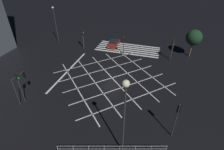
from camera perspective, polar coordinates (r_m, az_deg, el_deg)
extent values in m
plane|color=black|center=(27.41, 0.00, -0.93)|extent=(200.00, 200.00, 0.00)
cube|color=silver|center=(34.83, 4.30, 7.07)|extent=(12.84, 0.50, 0.01)
cube|color=silver|center=(35.62, 4.64, 7.68)|extent=(12.84, 0.50, 0.01)
cube|color=silver|center=(36.42, 4.96, 8.28)|extent=(12.84, 0.50, 0.01)
cube|color=silver|center=(37.21, 5.27, 8.84)|extent=(12.84, 0.50, 0.01)
cube|color=silver|center=(38.02, 5.57, 9.38)|extent=(12.84, 0.50, 0.01)
cube|color=silver|center=(38.83, 5.86, 9.90)|extent=(12.84, 0.50, 0.01)
cube|color=silver|center=(31.79, -4.86, 4.25)|extent=(11.20, 11.20, 0.01)
cube|color=silver|center=(30.08, 9.65, 2.00)|extent=(11.20, 11.20, 0.01)
cube|color=silver|center=(29.54, -2.60, 1.86)|extent=(11.20, 11.20, 0.01)
cube|color=silver|center=(28.63, 5.05, 0.61)|extent=(11.20, 11.20, 0.01)
cube|color=silver|center=(27.40, 0.00, -0.93)|extent=(11.20, 11.20, 0.01)
cube|color=silver|center=(27.40, 0.00, -0.93)|extent=(11.20, 11.20, 0.01)
cube|color=silver|center=(25.41, 3.04, -4.16)|extent=(11.20, 11.20, 0.01)
cube|color=silver|center=(26.43, -5.47, -2.58)|extent=(11.20, 11.20, 0.01)
cube|color=silver|center=(23.59, 6.59, -7.90)|extent=(11.20, 11.20, 0.01)
cube|color=silver|center=(25.74, -11.32, -4.31)|extent=(11.20, 11.20, 0.01)
cube|color=silver|center=(30.16, -14.02, 1.51)|extent=(0.30, 12.84, 0.01)
cylinder|color=#2D2D30|center=(24.52, -27.72, -3.65)|extent=(0.11, 0.11, 4.53)
cube|color=black|center=(23.52, -28.59, -0.29)|extent=(0.16, 0.28, 0.90)
sphere|color=black|center=(23.29, -28.59, 0.28)|extent=(0.18, 0.18, 0.18)
sphere|color=black|center=(23.44, -28.40, -0.33)|extent=(0.18, 0.18, 0.18)
sphere|color=green|center=(23.59, -28.20, -0.94)|extent=(0.18, 0.18, 0.18)
cube|color=black|center=(23.58, -28.75, -0.25)|extent=(0.02, 0.36, 0.98)
cylinder|color=#2D2D30|center=(24.45, -28.84, -5.01)|extent=(0.11, 0.11, 3.93)
cylinder|color=#2D2D30|center=(24.04, -28.45, -0.20)|extent=(0.09, 2.04, 0.09)
cube|color=black|center=(24.84, -26.68, 0.19)|extent=(0.28, 0.16, 0.90)
sphere|color=red|center=(24.76, -26.70, 0.91)|extent=(0.18, 0.18, 0.18)
sphere|color=black|center=(24.91, -26.52, 0.33)|extent=(0.18, 0.18, 0.18)
sphere|color=black|center=(25.06, -26.35, -0.24)|extent=(0.18, 0.18, 0.18)
cube|color=black|center=(24.79, -26.81, 0.08)|extent=(0.36, 0.02, 0.98)
cylinder|color=#2D2D30|center=(33.91, 3.81, 9.74)|extent=(0.11, 0.11, 3.66)
cube|color=black|center=(33.27, 3.84, 11.74)|extent=(0.28, 0.16, 0.90)
sphere|color=red|center=(33.06, 3.82, 12.16)|extent=(0.18, 0.18, 0.18)
sphere|color=black|center=(33.17, 3.80, 11.68)|extent=(0.18, 0.18, 0.18)
sphere|color=black|center=(33.29, 3.78, 11.20)|extent=(0.18, 0.18, 0.18)
cube|color=black|center=(33.36, 3.88, 11.80)|extent=(0.36, 0.02, 0.98)
cylinder|color=#2D2D30|center=(18.93, 19.95, -14.08)|extent=(0.11, 0.11, 4.37)
cube|color=black|center=(17.87, 20.99, -10.10)|extent=(0.28, 0.16, 0.90)
sphere|color=red|center=(17.76, 21.18, -9.15)|extent=(0.18, 0.18, 0.18)
sphere|color=black|center=(17.95, 20.98, -9.86)|extent=(0.18, 0.18, 0.18)
sphere|color=black|center=(18.15, 20.79, -10.55)|extent=(0.18, 0.18, 0.18)
cube|color=black|center=(17.81, 20.99, -10.29)|extent=(0.36, 0.02, 0.98)
cylinder|color=#2D2D30|center=(33.62, 19.16, 7.80)|extent=(0.11, 0.11, 3.81)
cube|color=black|center=(32.95, 19.61, 9.90)|extent=(0.28, 0.16, 0.90)
sphere|color=black|center=(32.73, 19.71, 10.30)|extent=(0.18, 0.18, 0.18)
sphere|color=black|center=(32.84, 19.61, 9.82)|extent=(0.18, 0.18, 0.18)
sphere|color=green|center=(32.96, 19.51, 9.35)|extent=(0.18, 0.18, 0.18)
cube|color=black|center=(33.03, 19.61, 9.95)|extent=(0.36, 0.02, 0.98)
cylinder|color=#2D2D30|center=(36.66, -9.34, 11.72)|extent=(0.11, 0.11, 4.21)
cube|color=black|center=(35.98, -9.67, 14.01)|extent=(0.28, 0.16, 0.90)
sphere|color=black|center=(35.79, -9.79, 14.40)|extent=(0.18, 0.18, 0.18)
sphere|color=black|center=(35.89, -9.75, 13.95)|extent=(0.18, 0.18, 0.18)
sphere|color=green|center=(35.99, -9.70, 13.50)|extent=(0.18, 0.18, 0.18)
cube|color=black|center=(36.06, -9.61, 14.06)|extent=(0.36, 0.02, 0.98)
cylinder|color=#2D2D30|center=(36.56, -9.48, 11.40)|extent=(0.11, 0.11, 3.92)
cube|color=black|center=(35.98, -9.50, 13.52)|extent=(0.16, 0.28, 0.90)
sphere|color=black|center=(35.83, -9.37, 13.96)|extent=(0.18, 0.18, 0.18)
sphere|color=orange|center=(35.93, -9.33, 13.51)|extent=(0.18, 0.18, 0.18)
sphere|color=black|center=(36.04, -9.29, 13.06)|extent=(0.18, 0.18, 0.18)
cube|color=black|center=(36.02, -9.63, 13.53)|extent=(0.02, 0.36, 0.98)
cylinder|color=#2D2D30|center=(33.04, 18.95, 7.71)|extent=(0.11, 0.11, 4.15)
cube|color=black|center=(32.42, 19.22, 10.24)|extent=(0.16, 0.28, 0.90)
sphere|color=red|center=(32.30, 19.13, 10.76)|extent=(0.18, 0.18, 0.18)
sphere|color=black|center=(32.41, 19.03, 10.28)|extent=(0.18, 0.18, 0.18)
sphere|color=black|center=(32.52, 18.93, 9.80)|extent=(0.18, 0.18, 0.18)
cube|color=black|center=(32.42, 19.38, 10.22)|extent=(0.02, 0.36, 0.98)
cylinder|color=#2D2D30|center=(15.33, 3.87, -15.48)|extent=(0.14, 0.14, 8.01)
sphere|color=#F4EAC6|center=(12.47, 4.59, -2.83)|extent=(0.59, 0.59, 0.59)
cylinder|color=#2D2D30|center=(40.68, -17.83, 15.05)|extent=(0.14, 0.14, 7.18)
sphere|color=#F4EAC6|center=(39.74, -18.80, 20.09)|extent=(0.42, 0.42, 0.42)
cylinder|color=brown|center=(36.34, 24.31, 7.59)|extent=(0.27, 0.27, 2.68)
sphere|color=#143319|center=(35.47, 25.21, 11.04)|extent=(2.83, 2.83, 2.83)
cube|color=maroon|center=(37.86, 0.54, 10.20)|extent=(1.82, 4.11, 0.52)
cube|color=black|center=(37.76, 0.59, 10.93)|extent=(1.60, 1.73, 0.44)
sphere|color=white|center=(35.98, 0.50, 8.78)|extent=(0.16, 0.16, 0.16)
sphere|color=white|center=(36.29, -1.24, 8.99)|extent=(0.16, 0.16, 0.16)
cylinder|color=black|center=(36.59, 1.17, 9.12)|extent=(0.20, 0.69, 0.69)
cylinder|color=black|center=(37.01, -1.22, 9.42)|extent=(0.20, 0.69, 0.69)
cylinder|color=black|center=(38.84, 2.22, 10.62)|extent=(0.20, 0.69, 0.69)
cylinder|color=black|center=(39.23, -0.05, 10.89)|extent=(0.20, 0.69, 0.69)
cylinder|color=#9EA0A5|center=(18.73, -17.28, -22.14)|extent=(0.05, 0.05, 1.05)
cylinder|color=#9EA0A5|center=(18.38, -12.53, -22.59)|extent=(0.05, 0.05, 1.05)
cylinder|color=#9EA0A5|center=(18.14, -7.59, -22.90)|extent=(0.05, 0.05, 1.05)
cylinder|color=#9EA0A5|center=(18.02, -2.54, -23.06)|extent=(0.05, 0.05, 1.05)
cylinder|color=#9EA0A5|center=(18.02, 2.54, -23.06)|extent=(0.05, 0.05, 1.05)
cylinder|color=#9EA0A5|center=(18.14, 7.59, -22.90)|extent=(0.05, 0.05, 1.05)
cylinder|color=#9EA0A5|center=(18.38, 12.53, -22.59)|extent=(0.05, 0.05, 1.05)
cylinder|color=#9EA0A5|center=(18.73, 17.28, -22.14)|extent=(0.05, 0.05, 1.05)
cylinder|color=#9EA0A5|center=(17.61, 0.00, -22.22)|extent=(9.87, 3.04, 0.04)
cylinder|color=#9EA0A5|center=(17.97, 0.00, -22.99)|extent=(9.87, 3.04, 0.04)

